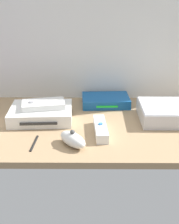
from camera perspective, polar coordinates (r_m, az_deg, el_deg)
The scene contains 9 objects.
ground_plane at distance 96.90cm, azimuth 0.00°, elevation -2.71°, with size 100.00×48.00×2.00cm, color #9E7F5B.
back_wall at distance 111.79cm, azimuth 0.08°, elevation 18.54°, with size 110.00×1.20×64.00cm, color white.
game_console at distance 99.64cm, azimuth -9.66°, elevation -0.26°, with size 21.82×17.36×4.40cm.
mini_computer at distance 101.28cm, azimuth 14.83°, elevation -0.06°, with size 17.10×17.10×5.30cm.
network_router at distance 110.88cm, azimuth 3.25°, elevation 2.31°, with size 18.54×13.00×3.40cm.
remote_wand at distance 89.31cm, azimuth 2.23°, elevation -3.36°, with size 4.51×15.00×3.40cm.
remote_nunchuk at distance 82.28cm, azimuth -3.40°, elevation -5.50°, with size 10.03×10.32×5.10cm.
remote_classic_pad at distance 98.56cm, azimuth -9.25°, elevation 1.53°, with size 15.63×10.52×2.40cm.
stylus_pen at distance 85.44cm, azimuth -11.09°, elevation -6.06°, with size 0.70×0.70×9.00cm, color black.
Camera 1 is at (0.52, -86.72, 42.24)cm, focal length 45.51 mm.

